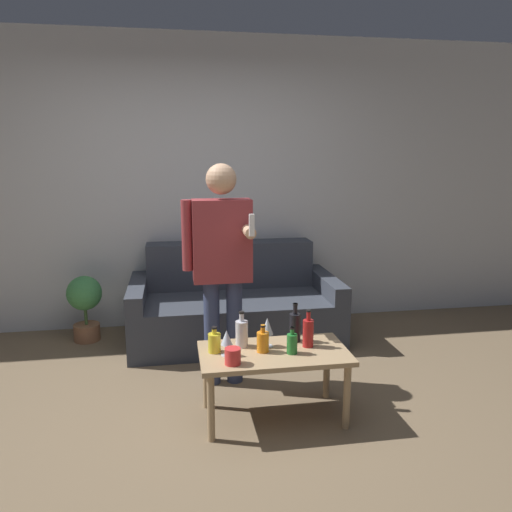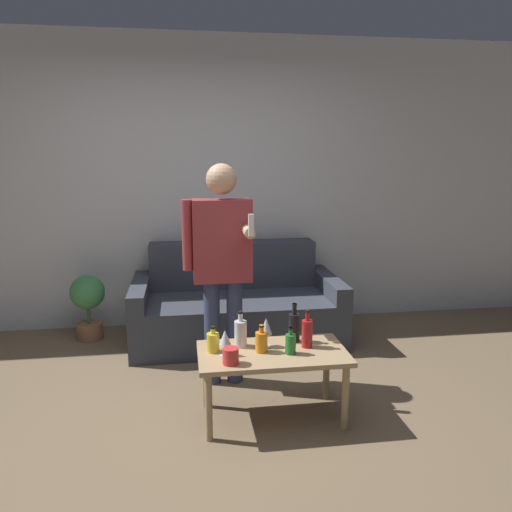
# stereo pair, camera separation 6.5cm
# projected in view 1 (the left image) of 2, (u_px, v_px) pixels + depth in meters

# --- Properties ---
(ground_plane) EXTENTS (16.00, 16.00, 0.00)m
(ground_plane) POSITION_uv_depth(u_px,v_px,m) (210.00, 437.00, 2.93)
(ground_plane) COLOR #756047
(wall_back) EXTENTS (8.00, 0.06, 2.70)m
(wall_back) POSITION_uv_depth(u_px,v_px,m) (190.00, 184.00, 4.68)
(wall_back) COLOR silver
(wall_back) RESTS_ON ground_plane
(couch) EXTENTS (1.81, 0.94, 0.83)m
(couch) POSITION_uv_depth(u_px,v_px,m) (234.00, 306.00, 4.48)
(couch) COLOR #383D47
(couch) RESTS_ON ground_plane
(coffee_table) EXTENTS (0.91, 0.50, 0.44)m
(coffee_table) POSITION_uv_depth(u_px,v_px,m) (274.00, 360.00, 3.08)
(coffee_table) COLOR tan
(coffee_table) RESTS_ON ground_plane
(bottle_orange) EXTENTS (0.07, 0.07, 0.17)m
(bottle_orange) POSITION_uv_depth(u_px,v_px,m) (292.00, 343.00, 3.02)
(bottle_orange) COLOR #23752D
(bottle_orange) RESTS_ON coffee_table
(bottle_green) EXTENTS (0.08, 0.08, 0.16)m
(bottle_green) POSITION_uv_depth(u_px,v_px,m) (214.00, 342.00, 3.04)
(bottle_green) COLOR yellow
(bottle_green) RESTS_ON coffee_table
(bottle_dark) EXTENTS (0.07, 0.07, 0.17)m
(bottle_dark) POSITION_uv_depth(u_px,v_px,m) (263.00, 341.00, 3.04)
(bottle_dark) COLOR orange
(bottle_dark) RESTS_ON coffee_table
(bottle_yellow) EXTENTS (0.08, 0.08, 0.23)m
(bottle_yellow) POSITION_uv_depth(u_px,v_px,m) (242.00, 333.00, 3.12)
(bottle_yellow) COLOR silver
(bottle_yellow) RESTS_ON coffee_table
(bottle_red) EXTENTS (0.07, 0.07, 0.25)m
(bottle_red) POSITION_uv_depth(u_px,v_px,m) (295.00, 326.00, 3.21)
(bottle_red) COLOR black
(bottle_red) RESTS_ON coffee_table
(bottle_clear) EXTENTS (0.07, 0.07, 0.24)m
(bottle_clear) POSITION_uv_depth(u_px,v_px,m) (308.00, 332.00, 3.12)
(bottle_clear) COLOR #B21E1E
(bottle_clear) RESTS_ON coffee_table
(wine_glass_near) EXTENTS (0.07, 0.07, 0.16)m
(wine_glass_near) POSITION_uv_depth(u_px,v_px,m) (227.00, 338.00, 2.98)
(wine_glass_near) COLOR silver
(wine_glass_near) RESTS_ON coffee_table
(wine_glass_far) EXTENTS (0.08, 0.08, 0.19)m
(wine_glass_far) POSITION_uv_depth(u_px,v_px,m) (267.00, 327.00, 3.11)
(wine_glass_far) COLOR silver
(wine_glass_far) RESTS_ON coffee_table
(cup_on_table) EXTENTS (0.09, 0.09, 0.10)m
(cup_on_table) POSITION_uv_depth(u_px,v_px,m) (233.00, 356.00, 2.87)
(cup_on_table) COLOR red
(cup_on_table) RESTS_ON coffee_table
(person_standing_front) EXTENTS (0.48, 0.41, 1.57)m
(person_standing_front) POSITION_uv_depth(u_px,v_px,m) (222.00, 258.00, 3.46)
(person_standing_front) COLOR navy
(person_standing_front) RESTS_ON ground_plane
(potted_plant) EXTENTS (0.30, 0.30, 0.59)m
(potted_plant) POSITION_uv_depth(u_px,v_px,m) (85.00, 302.00, 4.39)
(potted_plant) COLOR #936042
(potted_plant) RESTS_ON ground_plane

